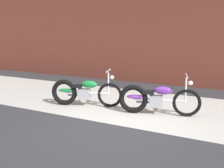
# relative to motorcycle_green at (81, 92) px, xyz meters

# --- Properties ---
(ground_plane) EXTENTS (80.00, 80.00, 0.00)m
(ground_plane) POSITION_rel_motorcycle_green_xyz_m (1.62, -0.94, -0.40)
(ground_plane) COLOR #2D2D30
(sidewalk_slab) EXTENTS (36.00, 3.50, 0.01)m
(sidewalk_slab) POSITION_rel_motorcycle_green_xyz_m (1.62, 0.81, -0.40)
(sidewalk_slab) COLOR #B2ADA3
(sidewalk_slab) RESTS_ON ground
(brick_building_wall) EXTENTS (36.00, 0.50, 5.11)m
(brick_building_wall) POSITION_rel_motorcycle_green_xyz_m (1.62, 4.26, 2.16)
(brick_building_wall) COLOR brown
(brick_building_wall) RESTS_ON ground
(motorcycle_green) EXTENTS (1.95, 0.83, 1.03)m
(motorcycle_green) POSITION_rel_motorcycle_green_xyz_m (0.00, 0.00, 0.00)
(motorcycle_green) COLOR black
(motorcycle_green) RESTS_ON ground
(motorcycle_purple) EXTENTS (1.96, 0.76, 1.03)m
(motorcycle_purple) POSITION_rel_motorcycle_green_xyz_m (2.01, 0.18, 0.00)
(motorcycle_purple) COLOR black
(motorcycle_purple) RESTS_ON ground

